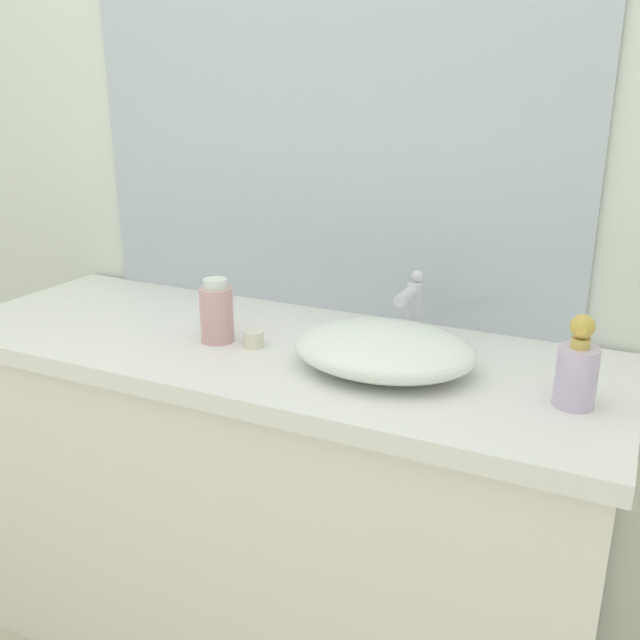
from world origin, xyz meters
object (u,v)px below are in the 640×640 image
lotion_bottle (217,312)px  candle_jar (254,339)px  sink_basin (384,349)px  soap_dispenser (577,370)px

lotion_bottle → candle_jar: size_ratio=3.13×
sink_basin → candle_jar: (-0.31, -0.01, -0.02)m
soap_dispenser → lotion_bottle: bearing=179.7°
soap_dispenser → candle_jar: size_ratio=3.74×
soap_dispenser → sink_basin: bearing=177.9°
sink_basin → soap_dispenser: 0.37m
sink_basin → soap_dispenser: soap_dispenser is taller
sink_basin → candle_jar: 0.31m
lotion_bottle → candle_jar: bearing=2.6°
soap_dispenser → candle_jar: (-0.68, 0.01, -0.05)m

